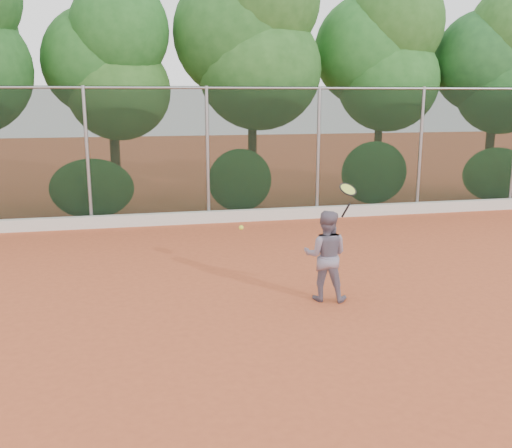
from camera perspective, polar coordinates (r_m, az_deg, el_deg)
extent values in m
plane|color=#B9502B|center=(8.59, 1.41, -9.62)|extent=(80.00, 80.00, 0.00)
cube|color=silver|center=(14.99, -4.66, 0.70)|extent=(24.00, 0.20, 0.30)
imported|color=slate|center=(9.27, 6.98, -3.15)|extent=(0.88, 0.79, 1.49)
cube|color=black|center=(14.92, -4.86, 6.87)|extent=(24.00, 0.01, 3.50)
cylinder|color=gray|center=(14.84, -4.99, 13.41)|extent=(24.00, 0.06, 0.06)
cylinder|color=gray|center=(14.84, -16.49, 6.36)|extent=(0.09, 0.09, 3.50)
cylinder|color=gray|center=(14.92, -4.86, 6.87)|extent=(0.09, 0.09, 3.50)
cylinder|color=gray|center=(15.58, 6.23, 7.09)|extent=(0.09, 0.09, 3.50)
cylinder|color=gray|center=(16.76, 16.10, 7.06)|extent=(0.09, 0.09, 3.50)
cylinder|color=#402818|center=(17.16, -13.83, 5.46)|extent=(0.28, 0.28, 2.40)
ellipsoid|color=#2A591E|center=(16.93, -13.55, 12.86)|extent=(2.90, 2.40, 2.80)
ellipsoid|color=#1E541C|center=(17.27, -15.39, 15.41)|extent=(3.20, 2.70, 3.10)
ellipsoid|color=#1C521C|center=(16.81, -13.50, 18.33)|extent=(2.70, 2.30, 2.90)
cylinder|color=#3C2717|center=(17.17, -0.36, 6.84)|extent=(0.26, 0.26, 3.00)
ellipsoid|color=#38772D|center=(17.04, 0.38, 15.22)|extent=(3.60, 3.00, 3.50)
ellipsoid|color=#31712B|center=(17.30, -1.55, 18.49)|extent=(3.90, 3.20, 3.80)
cylinder|color=#3D2C17|center=(18.64, 12.03, 6.57)|extent=(0.24, 0.24, 2.70)
ellipsoid|color=#20591E|center=(18.53, 13.09, 13.77)|extent=(3.20, 2.70, 3.10)
ellipsoid|color=#1E591F|center=(18.65, 11.37, 16.61)|extent=(3.50, 2.90, 3.40)
ellipsoid|color=#22511B|center=(18.60, 13.79, 18.99)|extent=(3.00, 2.50, 3.10)
cylinder|color=#3E2418|center=(20.10, 22.23, 6.05)|extent=(0.28, 0.28, 2.50)
ellipsoid|color=#286928|center=(20.03, 23.43, 12.40)|extent=(3.00, 2.50, 2.90)
ellipsoid|color=#27682A|center=(20.02, 21.92, 14.82)|extent=(3.30, 2.80, 3.20)
ellipsoid|color=#366F2A|center=(20.09, 24.26, 16.91)|extent=(2.80, 2.40, 3.00)
ellipsoid|color=#316325|center=(15.75, -16.08, 3.42)|extent=(2.20, 1.16, 1.60)
ellipsoid|color=#2F6225|center=(15.95, -1.60, 4.39)|extent=(1.80, 1.04, 1.76)
ellipsoid|color=#2C6526|center=(17.12, 11.73, 5.04)|extent=(2.00, 1.10, 1.84)
ellipsoid|color=#346D29|center=(19.10, 22.81, 4.64)|extent=(2.16, 1.12, 1.64)
cylinder|color=black|center=(9.24, 8.97, 1.37)|extent=(0.10, 0.20, 0.26)
torus|color=black|center=(9.13, 9.18, 3.45)|extent=(0.36, 0.34, 0.19)
cylinder|color=#C5DC40|center=(9.13, 9.18, 3.45)|extent=(0.30, 0.28, 0.15)
sphere|color=#CFE433|center=(8.51, -1.49, -0.36)|extent=(0.07, 0.07, 0.07)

